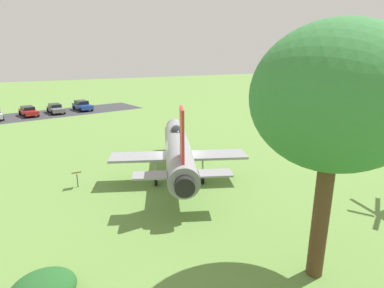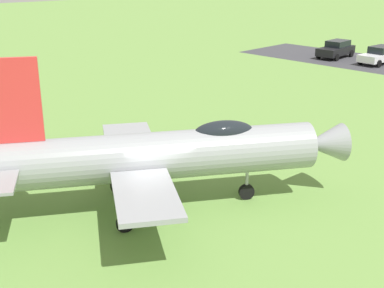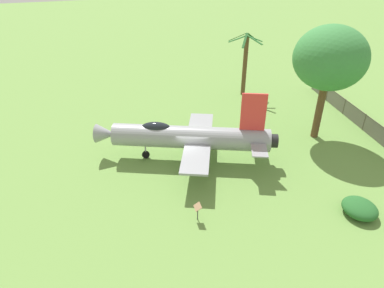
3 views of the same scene
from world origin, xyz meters
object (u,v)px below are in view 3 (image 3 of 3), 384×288
at_px(info_plaque, 198,209).
at_px(palm_tree, 245,63).
at_px(shade_tree, 330,59).
at_px(shrub_near_fence, 360,208).
at_px(display_jet, 186,137).

bearing_deg(info_plaque, palm_tree, -123.71).
height_order(shade_tree, palm_tree, shade_tree).
height_order(palm_tree, shrub_near_fence, palm_tree).
bearing_deg(display_jet, shade_tree, -156.14).
relative_size(display_jet, palm_tree, 1.92).
height_order(shade_tree, info_plaque, shade_tree).
distance_m(palm_tree, shrub_near_fence, 20.77).
bearing_deg(palm_tree, shade_tree, 98.22).
xyz_separation_m(display_jet, shade_tree, (-11.93, 0.00, 4.85)).
distance_m(display_jet, info_plaque, 6.91).
bearing_deg(shade_tree, palm_tree, -81.78).
distance_m(display_jet, palm_tree, 15.16).
bearing_deg(shade_tree, shrub_near_fence, 68.76).
bearing_deg(palm_tree, info_plaque, 56.29).
distance_m(display_jet, shade_tree, 12.88).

